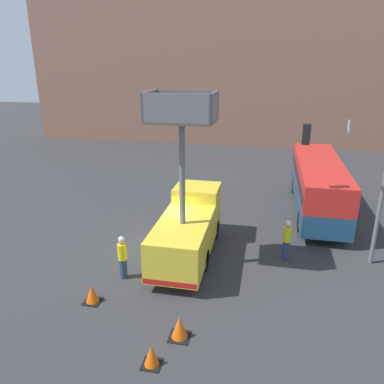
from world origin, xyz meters
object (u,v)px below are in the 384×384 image
at_px(road_worker_near_truck, 123,257).
at_px(traffic_cone_mid_road, 151,356).
at_px(traffic_cone_far_side, 92,294).
at_px(traffic_light_pole, 356,169).
at_px(traffic_cone_near_truck, 179,328).
at_px(city_bus, 318,182).
at_px(utility_truck, 188,224).
at_px(road_worker_directing, 287,239).

distance_m(road_worker_near_truck, traffic_cone_mid_road, 5.15).
height_order(traffic_cone_mid_road, traffic_cone_far_side, traffic_cone_far_side).
distance_m(traffic_light_pole, road_worker_near_truck, 10.60).
bearing_deg(traffic_cone_near_truck, city_bus, 66.19).
height_order(utility_truck, traffic_cone_mid_road, utility_truck).
xyz_separation_m(traffic_light_pole, road_worker_directing, (-2.62, -0.55, -3.36)).
xyz_separation_m(traffic_light_pole, traffic_cone_near_truck, (-6.21, -6.71, -3.94)).
bearing_deg(road_worker_directing, traffic_light_pole, 173.84).
height_order(traffic_light_pole, traffic_cone_far_side, traffic_light_pole).
distance_m(traffic_light_pole, road_worker_directing, 4.30).
relative_size(utility_truck, road_worker_directing, 4.00).
distance_m(traffic_light_pole, traffic_cone_near_truck, 9.95).
distance_m(city_bus, road_worker_directing, 6.76).
distance_m(city_bus, traffic_cone_near_truck, 13.81).
bearing_deg(road_worker_near_truck, traffic_cone_far_side, -171.34).
relative_size(traffic_cone_near_truck, traffic_cone_mid_road, 1.18).
bearing_deg(traffic_cone_far_side, traffic_cone_near_truck, -18.31).
height_order(road_worker_near_truck, traffic_cone_mid_road, road_worker_near_truck).
bearing_deg(traffic_cone_far_side, traffic_light_pole, 28.96).
bearing_deg(utility_truck, city_bus, 47.56).
height_order(city_bus, traffic_cone_far_side, city_bus).
bearing_deg(road_worker_near_truck, utility_truck, -17.69).
distance_m(city_bus, traffic_cone_mid_road, 15.25).
xyz_separation_m(road_worker_near_truck, road_worker_directing, (6.75, 3.10, -0.01)).
relative_size(road_worker_directing, traffic_cone_mid_road, 2.79).
xyz_separation_m(road_worker_directing, traffic_cone_mid_road, (-4.13, -7.49, -0.64)).
distance_m(utility_truck, city_bus, 9.54).
distance_m(city_bus, traffic_light_pole, 6.39).
distance_m(utility_truck, road_worker_directing, 4.57).
relative_size(utility_truck, traffic_cone_near_truck, 9.52).
bearing_deg(traffic_cone_near_truck, road_worker_near_truck, 135.94).
relative_size(traffic_light_pole, road_worker_near_truck, 3.33).
distance_m(road_worker_directing, traffic_cone_near_truck, 7.15).
bearing_deg(city_bus, traffic_cone_mid_road, 175.48).
bearing_deg(traffic_cone_near_truck, traffic_light_pole, 47.21).
distance_m(utility_truck, traffic_cone_near_truck, 5.73).
bearing_deg(utility_truck, traffic_cone_mid_road, -87.11).
relative_size(traffic_light_pole, road_worker_directing, 3.38).
relative_size(traffic_light_pole, traffic_cone_mid_road, 9.43).
relative_size(traffic_cone_near_truck, traffic_cone_far_side, 1.08).
xyz_separation_m(traffic_light_pole, traffic_cone_far_side, (-9.91, -5.48, -3.97)).
xyz_separation_m(utility_truck, road_worker_near_truck, (-2.27, -2.47, -0.65)).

